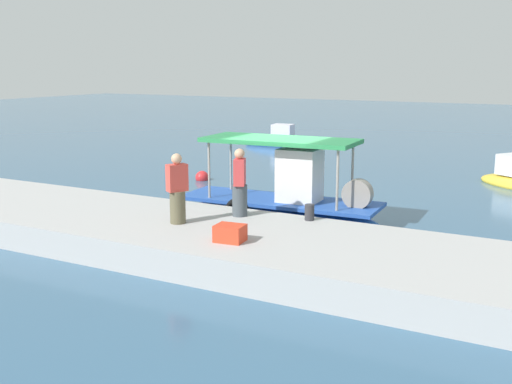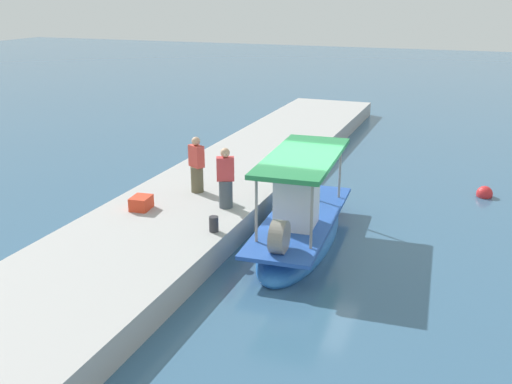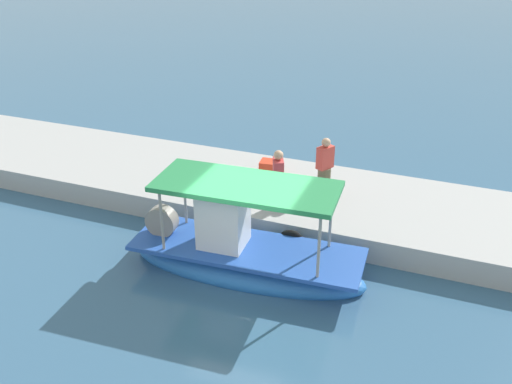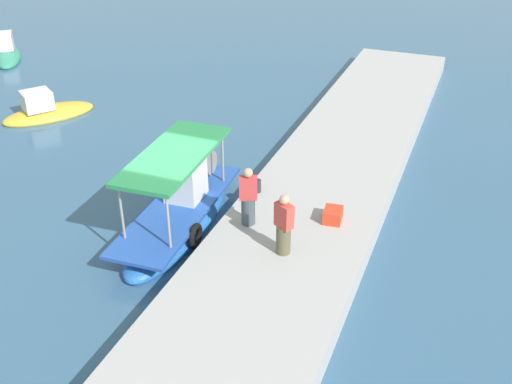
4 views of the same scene
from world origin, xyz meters
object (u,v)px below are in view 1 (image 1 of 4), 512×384
(fisherman_near_bollard, at_px, (240,186))
(mooring_bollard, at_px, (309,212))
(cargo_crate, at_px, (230,233))
(marker_buoy, at_px, (202,177))
(moored_boat_near, at_px, (277,141))
(main_fishing_boat, at_px, (283,207))
(fisherman_by_crate, at_px, (177,192))

(fisherman_near_bollard, bearing_deg, mooring_bollard, 13.76)
(fisherman_near_bollard, height_order, cargo_crate, fisherman_near_bollard)
(mooring_bollard, height_order, cargo_crate, mooring_bollard)
(fisherman_near_bollard, relative_size, mooring_bollard, 4.32)
(fisherman_near_bollard, distance_m, marker_buoy, 9.01)
(fisherman_near_bollard, bearing_deg, cargo_crate, -65.23)
(cargo_crate, height_order, moored_boat_near, moored_boat_near)
(fisherman_near_bollard, xyz_separation_m, cargo_crate, (0.99, -2.15, -0.60))
(marker_buoy, relative_size, moored_boat_near, 0.14)
(fisherman_near_bollard, relative_size, marker_buoy, 3.27)
(main_fishing_boat, xyz_separation_m, cargo_crate, (0.86, -4.38, 0.39))
(fisherman_near_bollard, distance_m, moored_boat_near, 19.49)
(main_fishing_boat, height_order, cargo_crate, main_fishing_boat)
(fisherman_by_crate, relative_size, marker_buoy, 3.24)
(cargo_crate, bearing_deg, mooring_bollard, 73.75)
(moored_boat_near, bearing_deg, fisherman_near_bollard, -66.23)
(fisherman_by_crate, xyz_separation_m, marker_buoy, (-4.73, 8.23, -1.36))
(fisherman_near_bollard, distance_m, fisherman_by_crate, 1.66)
(main_fishing_boat, bearing_deg, fisherman_near_bollard, -93.37)
(fisherman_near_bollard, distance_m, cargo_crate, 2.44)
(moored_boat_near, bearing_deg, mooring_bollard, -61.13)
(cargo_crate, xyz_separation_m, marker_buoy, (-6.66, 9.02, -0.77))
(mooring_bollard, bearing_deg, cargo_crate, -106.25)
(main_fishing_boat, relative_size, mooring_bollard, 15.24)
(mooring_bollard, height_order, moored_boat_near, moored_boat_near)
(fisherman_near_bollard, bearing_deg, moored_boat_near, 113.77)
(main_fishing_boat, xyz_separation_m, mooring_bollard, (1.61, -1.80, 0.40))
(main_fishing_boat, xyz_separation_m, moored_boat_near, (-7.97, 15.57, -0.24))
(fisherman_by_crate, distance_m, mooring_bollard, 3.28)
(fisherman_near_bollard, relative_size, moored_boat_near, 0.45)
(cargo_crate, bearing_deg, marker_buoy, 126.47)
(fisherman_by_crate, bearing_deg, mooring_bollard, 33.64)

